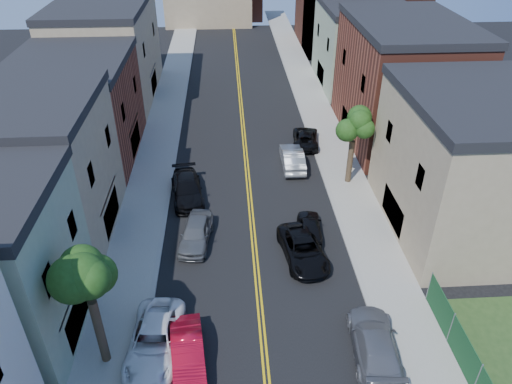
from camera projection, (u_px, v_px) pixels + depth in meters
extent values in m
cube|color=gray|center=(161.00, 132.00, 45.82)|extent=(3.20, 100.00, 0.15)
cube|color=gray|center=(325.00, 128.00, 46.66)|extent=(3.20, 100.00, 0.15)
cube|color=gray|center=(179.00, 132.00, 45.92)|extent=(0.30, 100.00, 0.15)
cube|color=gray|center=(307.00, 128.00, 46.57)|extent=(0.30, 100.00, 0.15)
cube|color=#998466|center=(32.00, 175.00, 30.53)|extent=(9.00, 10.00, 9.00)
cube|color=brown|center=(77.00, 112.00, 40.02)|extent=(9.00, 12.00, 8.00)
cube|color=#998466|center=(108.00, 53.00, 51.34)|extent=(9.00, 16.00, 9.50)
cube|color=#998466|center=(468.00, 169.00, 31.17)|extent=(9.00, 12.00, 9.00)
cube|color=brown|center=(401.00, 85.00, 42.63)|extent=(9.00, 14.00, 10.00)
cube|color=gray|center=(361.00, 48.00, 54.77)|extent=(9.00, 12.00, 8.50)
cube|color=#4C2319|center=(359.00, 2.00, 67.41)|extent=(16.00, 14.00, 12.00)
cylinder|color=#3C2E1E|center=(100.00, 331.00, 22.92)|extent=(0.44, 0.44, 3.96)
sphere|color=#1D3C10|center=(82.00, 263.00, 20.58)|extent=(5.20, 5.20, 5.20)
sphere|color=#1D3C10|center=(87.00, 249.00, 19.71)|extent=(3.90, 3.90, 3.90)
sphere|color=#1D3C10|center=(75.00, 264.00, 21.27)|extent=(3.64, 3.64, 3.64)
cylinder|color=#3C2E1E|center=(350.00, 161.00, 37.28)|extent=(0.44, 0.44, 3.52)
sphere|color=#1D3C10|center=(355.00, 117.00, 35.25)|extent=(4.40, 4.40, 4.40)
sphere|color=#1D3C10|center=(364.00, 107.00, 34.52)|extent=(3.30, 3.30, 3.30)
sphere|color=#1D3C10|center=(347.00, 120.00, 35.84)|extent=(3.08, 3.08, 3.08)
imported|color=#A80B20|center=(188.00, 352.00, 23.59)|extent=(2.08, 4.64, 1.48)
imported|color=white|center=(155.00, 340.00, 24.18)|extent=(2.90, 5.65, 1.52)
imported|color=#525559|center=(196.00, 233.00, 31.54)|extent=(2.48, 4.84, 1.58)
imported|color=black|center=(187.00, 189.00, 36.03)|extent=(2.93, 5.66, 1.57)
imported|color=slate|center=(375.00, 344.00, 23.95)|extent=(2.73, 5.69, 1.60)
imported|color=black|center=(310.00, 227.00, 32.29)|extent=(1.92, 4.03, 1.33)
imported|color=#A5A9AD|center=(292.00, 158.00, 40.02)|extent=(1.74, 4.94, 1.63)
imported|color=black|center=(305.00, 138.00, 43.50)|extent=(2.85, 5.06, 1.34)
imported|color=black|center=(303.00, 249.00, 30.24)|extent=(3.07, 5.49, 1.45)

